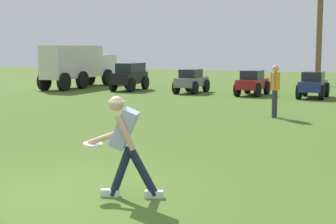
{
  "coord_description": "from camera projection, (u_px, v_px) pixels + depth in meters",
  "views": [
    {
      "loc": [
        3.89,
        -5.95,
        2.07
      ],
      "look_at": [
        0.21,
        2.69,
        0.9
      ],
      "focal_mm": 55.0,
      "sensor_mm": 36.0,
      "label": 1
    }
  ],
  "objects": [
    {
      "name": "parked_car_slot_d",
      "position": [
        313.0,
        84.0,
        21.44
      ],
      "size": [
        1.12,
        2.22,
        1.1
      ],
      "color": "navy",
      "rests_on": "ground_plane"
    },
    {
      "name": "ground_plane",
      "position": [
        79.0,
        197.0,
        7.2
      ],
      "size": [
        80.0,
        80.0,
        0.0
      ],
      "primitive_type": "plane",
      "color": "#456222"
    },
    {
      "name": "teammate_midfield",
      "position": [
        275.0,
        86.0,
        15.34
      ],
      "size": [
        0.23,
        0.5,
        1.56
      ],
      "color": "#33333D",
      "rests_on": "ground_plane"
    },
    {
      "name": "frisbee_thrower",
      "position": [
        125.0,
        141.0,
        7.1
      ],
      "size": [
        1.13,
        0.48,
        1.42
      ],
      "color": "#191E38",
      "rests_on": "ground_plane"
    },
    {
      "name": "palm_tree_far_left",
      "position": [
        320.0,
        13.0,
        28.21
      ],
      "size": [
        3.38,
        3.39,
        6.47
      ],
      "color": "brown",
      "rests_on": "ground_plane"
    },
    {
      "name": "parked_car_slot_c",
      "position": [
        252.0,
        82.0,
        22.66
      ],
      "size": [
        1.16,
        2.23,
        1.1
      ],
      "color": "maroon",
      "rests_on": "ground_plane"
    },
    {
      "name": "box_truck",
      "position": [
        79.0,
        64.0,
        26.98
      ],
      "size": [
        1.43,
        5.91,
        2.2
      ],
      "color": "silver",
      "rests_on": "ground_plane"
    },
    {
      "name": "parked_car_slot_a",
      "position": [
        130.0,
        76.0,
        25.38
      ],
      "size": [
        1.24,
        2.44,
        1.34
      ],
      "color": "black",
      "rests_on": "ground_plane"
    },
    {
      "name": "frisbee_in_flight",
      "position": [
        93.0,
        144.0,
        7.36
      ],
      "size": [
        0.39,
        0.39,
        0.05
      ],
      "color": "white"
    },
    {
      "name": "parked_car_slot_b",
      "position": [
        191.0,
        81.0,
        23.92
      ],
      "size": [
        1.11,
        2.21,
        1.1
      ],
      "color": "slate",
      "rests_on": "ground_plane"
    }
  ]
}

